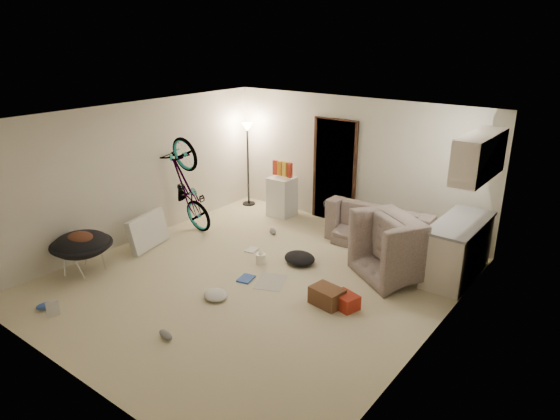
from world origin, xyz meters
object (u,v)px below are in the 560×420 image
Objects in this scene: juicer at (261,258)px; armchair at (407,252)px; floor_lamp at (248,147)px; drink_case_b at (345,301)px; tv_box at (148,231)px; sofa at (382,229)px; bicycle at (188,206)px; mini_fridge at (282,196)px; drink_case_a at (327,296)px; saucer_chair at (82,250)px; kitchen_counter at (458,250)px.

armchair is at bearing 27.79° from juicer.
floor_lamp is 4.84m from drink_case_b.
armchair reaches higher than tv_box.
floor_lamp is 3.02m from tv_box.
sofa is 7.97× the size of juicer.
bicycle is 3.92m from drink_case_b.
drink_case_a is at bearing -44.07° from mini_fridge.
floor_lamp is 7.45× the size of juicer.
bicycle is 2.08× the size of tv_box.
armchair is at bearing -14.29° from floor_lamp.
saucer_chair is at bearing 47.98° from sofa.
bicycle is (-3.23, -1.68, 0.22)m from sofa.
floor_lamp reaches higher than juicer.
armchair is at bearing -17.89° from mini_fridge.
drink_case_b is (3.94, -2.54, -1.20)m from floor_lamp.
bicycle is 3.69m from drink_case_a.
drink_case_b is at bearing 102.10° from sofa.
drink_case_a is (3.70, -2.62, -1.18)m from floor_lamp.
floor_lamp is 2.05m from bicycle.
tv_box is at bearing 90.00° from saucer_chair.
bicycle is at bearing -165.44° from kitchen_counter.
kitchen_counter is 3.12m from juicer.
sofa is 2.42m from drink_case_b.
drink_case_a is 1.64m from juicer.
juicer is at bearing -93.41° from bicycle.
bicycle is at bearing -117.89° from mini_fridge.
kitchen_counter reaches higher than tv_box.
drink_case_a is (-1.13, -1.97, -0.31)m from kitchen_counter.
mini_fridge is 1.81× the size of drink_case_a.
saucer_chair reaches higher than drink_case_a.
saucer_chair is (0.00, -2.24, -0.10)m from bicycle.
drink_case_a reaches higher than juicer.
tv_box reaches higher than juicer.
drink_case_a is at bearing 22.71° from saucer_chair.
bicycle is 4.24× the size of drink_case_a.
armchair is at bearing 80.89° from drink_case_a.
bicycle is (-4.09, -0.81, 0.12)m from armchair.
mini_fridge reaches higher than tv_box.
mini_fridge is (-3.19, 0.97, 0.03)m from armchair.
saucer_chair reaches higher than drink_case_b.
drink_case_b is at bearing 22.41° from saucer_chair.
drink_case_b is (0.25, 0.08, -0.02)m from drink_case_a.
drink_case_a is at bearing -16.13° from juicer.
floor_lamp is 4.68m from drink_case_a.
mini_fridge is 4.12m from saucer_chair.
armchair is 1.65m from drink_case_a.
sofa is (3.33, -0.20, -1.02)m from floor_lamp.
armchair is 3.33m from mini_fridge.
saucer_chair is (-4.73, -3.47, -0.04)m from kitchen_counter.
drink_case_a is at bearing 95.99° from sofa.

